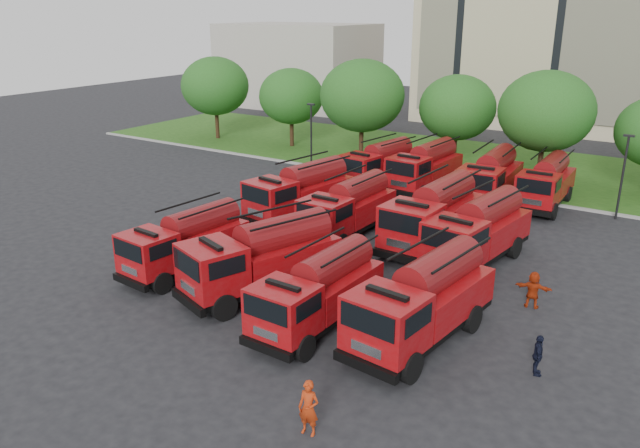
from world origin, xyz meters
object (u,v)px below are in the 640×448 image
Objects in this scene: firefighter_4 at (287,259)px; firefighter_1 at (285,351)px; fire_truck_10 at (490,178)px; firefighter_2 at (535,374)px; fire_truck_1 at (262,257)px; fire_truck_2 at (318,291)px; fire_truck_4 at (301,192)px; fire_truck_6 at (434,215)px; firefighter_0 at (309,433)px; fire_truck_9 at (425,167)px; fire_truck_7 at (478,231)px; fire_truck_8 at (379,164)px; fire_truck_3 at (423,301)px; fire_truck_5 at (349,208)px; firefighter_3 at (441,305)px; firefighter_5 at (531,307)px; fire_truck_0 at (186,241)px; fire_truck_11 at (546,183)px.

firefighter_1 is at bearing 179.81° from firefighter_4.
fire_truck_10 is 20.26m from firefighter_2.
fire_truck_2 is at bearing 0.62° from fire_truck_1.
fire_truck_4 is at bearing -135.39° from fire_truck_10.
firefighter_0 is (3.12, -16.31, -1.76)m from fire_truck_6.
fire_truck_9 is at bearing 95.77° from firefighter_1.
fire_truck_8 is (-10.68, 9.86, -0.12)m from fire_truck_7.
fire_truck_1 is 19.12m from fire_truck_9.
fire_truck_3 is at bearing 36.40° from firefighter_1.
firefighter_2 is (16.38, -9.33, -1.68)m from fire_truck_4.
fire_truck_5 is at bearing 104.38° from firefighter_1.
fire_truck_3 is (3.89, 1.17, 0.16)m from fire_truck_2.
firefighter_3 is (7.17, 3.11, -1.69)m from fire_truck_1.
fire_truck_4 is 4.72× the size of firefighter_5.
fire_truck_8 is 23.23m from firefighter_1.
fire_truck_3 is 4.73× the size of firefighter_3.
firefighter_0 is (3.15, -25.46, -1.69)m from fire_truck_10.
firefighter_0 is at bearing -57.41° from fire_truck_2.
fire_truck_0 is 3.79× the size of firefighter_0.
fire_truck_5 is 4.08× the size of firefighter_4.
fire_truck_9 is 23.18m from firefighter_1.
firefighter_5 is at bearing 24.13° from fire_truck_0.
firefighter_4 is at bearing 55.24° from firefighter_2.
fire_truck_9 reaches higher than firefighter_0.
fire_truck_8 is 3.63× the size of firefighter_1.
firefighter_5 is at bearing -15.22° from fire_truck_5.
fire_truck_2 is 8.46m from firefighter_2.
fire_truck_5 is 11.63m from firefighter_5.
fire_truck_8 is 1.03× the size of fire_truck_11.
fire_truck_8 is 4.11× the size of firefighter_4.
fire_truck_8 is at bearing 144.38° from fire_truck_7.
fire_truck_2 is 0.96× the size of fire_truck_5.
firefighter_5 is (11.81, 1.36, 0.00)m from firefighter_4.
fire_truck_10 is 15.80m from firefighter_3.
fire_truck_2 reaches higher than firefighter_2.
firefighter_4 is at bearing 121.09° from firefighter_0.
firefighter_5 is at bearing -67.46° from fire_truck_10.
firefighter_1 is at bearing -24.43° from fire_truck_1.
fire_truck_2 is 3.92× the size of firefighter_4.
fire_truck_3 is at bearing 5.21° from fire_truck_0.
firefighter_5 is (6.68, 6.30, -1.52)m from fire_truck_2.
fire_truck_3 reaches higher than firefighter_4.
fire_truck_7 is (11.17, -0.84, -0.01)m from fire_truck_4.
fire_truck_7 is 1.04× the size of fire_truck_9.
fire_truck_11 reaches higher than firefighter_1.
fire_truck_7 reaches higher than fire_truck_0.
fire_truck_3 is 20.95m from fire_truck_9.
fire_truck_1 reaches higher than fire_truck_8.
fire_truck_2 is 3.77× the size of firefighter_0.
fire_truck_10 reaches higher than firefighter_4.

